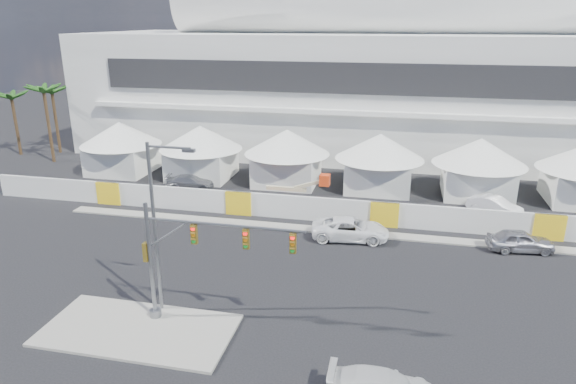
% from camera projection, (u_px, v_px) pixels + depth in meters
% --- Properties ---
extents(ground, '(160.00, 160.00, 0.00)m').
position_uv_depth(ground, '(263.00, 314.00, 28.54)').
color(ground, black).
rests_on(ground, ground).
extents(median_island, '(10.00, 5.00, 0.15)m').
position_uv_depth(median_island, '(138.00, 330.00, 26.97)').
color(median_island, gray).
rests_on(median_island, ground).
extents(stadium, '(80.00, 24.80, 21.98)m').
position_uv_depth(stadium, '(421.00, 73.00, 62.13)').
color(stadium, silver).
rests_on(stadium, ground).
extents(tent_row, '(53.40, 8.40, 5.40)m').
position_uv_depth(tent_row, '(332.00, 155.00, 49.63)').
color(tent_row, white).
rests_on(tent_row, ground).
extents(hoarding_fence, '(70.00, 0.25, 2.00)m').
position_uv_depth(hoarding_fence, '(384.00, 214.00, 40.41)').
color(hoarding_fence, silver).
rests_on(hoarding_fence, ground).
extents(palm_cluster, '(10.60, 10.60, 8.55)m').
position_uv_depth(palm_cluster, '(54.00, 97.00, 60.48)').
color(palm_cluster, '#47331E').
rests_on(palm_cluster, ground).
extents(sedan_silver, '(2.42, 4.74, 1.55)m').
position_uv_depth(sedan_silver, '(520.00, 241.00, 36.14)').
color(sedan_silver, '#A9A9AD').
rests_on(sedan_silver, ground).
extents(pickup_curb, '(3.16, 5.94, 1.59)m').
position_uv_depth(pickup_curb, '(350.00, 229.00, 38.08)').
color(pickup_curb, white).
rests_on(pickup_curb, ground).
extents(lot_car_a, '(3.74, 4.58, 1.47)m').
position_uv_depth(lot_car_a, '(495.00, 206.00, 42.99)').
color(lot_car_a, white).
rests_on(lot_car_a, ground).
extents(lot_car_c, '(2.45, 4.79, 1.33)m').
position_uv_depth(lot_car_c, '(190.00, 182.00, 49.55)').
color(lot_car_c, '#9C9DA1').
rests_on(lot_car_c, ground).
extents(traffic_mast, '(8.66, 0.64, 6.59)m').
position_uv_depth(traffic_mast, '(185.00, 259.00, 26.52)').
color(traffic_mast, slate).
rests_on(traffic_mast, median_island).
extents(streetlight_median, '(2.64, 0.27, 9.56)m').
position_uv_depth(streetlight_median, '(158.00, 217.00, 27.11)').
color(streetlight_median, gray).
rests_on(streetlight_median, median_island).
extents(boom_lift, '(6.50, 1.51, 3.31)m').
position_uv_depth(boom_lift, '(281.00, 199.00, 44.25)').
color(boom_lift, red).
rests_on(boom_lift, ground).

